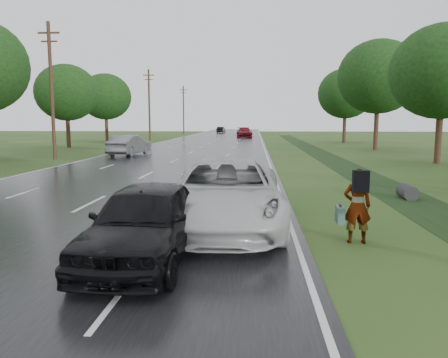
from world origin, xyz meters
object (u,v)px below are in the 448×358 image
Objects in this scene: pedestrian at (356,205)px; white_pickup at (226,194)px; dark_sedan at (145,222)px; silver_sedan at (129,145)px.

white_pickup is (-3.21, 1.23, 0.03)m from pedestrian.
dark_sedan is 0.93× the size of silver_sedan.
silver_sedan reaches higher than dark_sedan.
white_pickup is 3.34m from dark_sedan.
white_pickup is at bearing 120.12° from silver_sedan.
dark_sedan is (-1.47, -3.00, -0.10)m from white_pickup.
white_pickup reaches higher than silver_sedan.
pedestrian is 0.38× the size of dark_sedan.
pedestrian is at bearing 22.82° from dark_sedan.
white_pickup is 1.28× the size of silver_sedan.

